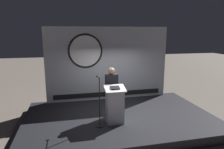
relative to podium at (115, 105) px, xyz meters
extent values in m
plane|color=#6B6056|center=(0.30, 0.54, -0.89)|extent=(40.00, 40.00, 0.00)
cube|color=black|center=(0.30, 0.54, -0.74)|extent=(6.40, 4.00, 0.30)
cube|color=#B2B7C1|center=(0.30, 2.39, 0.94)|extent=(5.13, 0.10, 3.05)
cylinder|color=black|center=(-0.66, 2.33, 1.50)|extent=(1.39, 0.02, 1.39)
cylinder|color=white|center=(-0.66, 2.33, 1.50)|extent=(1.24, 0.02, 1.24)
cube|color=black|center=(0.30, 2.33, -0.37)|extent=(4.62, 0.02, 0.20)
cube|color=silver|center=(0.00, 0.00, -0.04)|extent=(0.52, 0.40, 1.09)
cube|color=silver|center=(0.00, 0.00, 0.53)|extent=(0.64, 0.50, 0.16)
cube|color=black|center=(0.00, -0.02, 0.58)|extent=(0.28, 0.20, 0.07)
cylinder|color=black|center=(0.00, 0.48, -0.18)|extent=(0.26, 0.26, 0.81)
cube|color=black|center=(0.00, 0.48, 0.56)|extent=(0.40, 0.24, 0.68)
sphere|color=#997051|center=(0.00, 0.48, 1.01)|extent=(0.22, 0.22, 0.22)
cylinder|color=black|center=(-0.51, -0.15, -0.58)|extent=(0.24, 0.24, 0.02)
cylinder|color=black|center=(-0.51, -0.15, 0.18)|extent=(0.03, 0.03, 1.54)
cylinder|color=black|center=(-0.51, 0.05, 0.90)|extent=(0.02, 0.41, 0.02)
sphere|color=#262626|center=(-0.51, 0.26, 0.90)|extent=(0.07, 0.07, 0.07)
camera|label=1|loc=(-1.42, -5.81, 2.26)|focal=32.37mm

